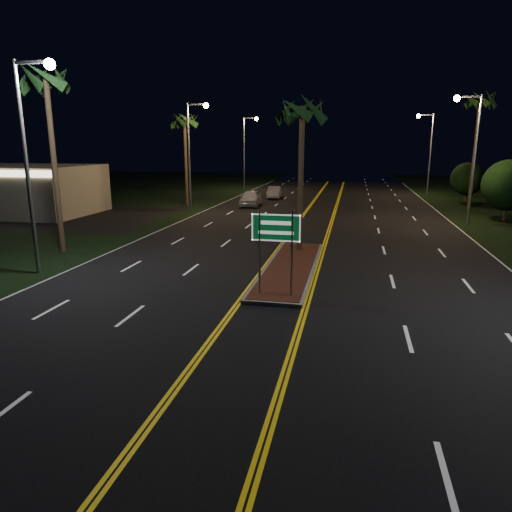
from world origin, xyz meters
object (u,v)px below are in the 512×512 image
(car_far, at_px, (274,191))
(palm_left_near, at_px, (46,82))
(palm_left_far, at_px, (184,121))
(streetlight_left_mid, at_px, (193,145))
(palm_right_far, at_px, (480,102))
(commercial_building, at_px, (4,189))
(shrub_far, at_px, (467,179))
(palm_median, at_px, (302,111))
(shrub_mid, at_px, (509,185))
(car_near, at_px, (251,197))
(median_island, at_px, (290,268))
(streetlight_right_far, at_px, (428,145))
(streetlight_right_mid, at_px, (471,144))
(streetlight_left_near, at_px, (32,144))
(streetlight_left_far, at_px, (247,145))
(highway_sign, at_px, (276,236))

(car_far, bearing_deg, palm_left_near, -109.25)
(palm_left_near, height_order, palm_left_far, palm_left_near)
(streetlight_left_mid, xyz_separation_m, palm_right_far, (23.41, 6.00, 3.49))
(commercial_building, height_order, shrub_far, commercial_building)
(palm_median, xyz_separation_m, shrub_mid, (14.00, 13.50, -4.55))
(car_near, bearing_deg, shrub_far, 16.17)
(palm_median, bearing_deg, palm_right_far, 56.72)
(median_island, xyz_separation_m, shrub_far, (13.80, 29.00, 2.25))
(streetlight_right_far, bearing_deg, palm_left_far, -149.12)
(commercial_building, height_order, streetlight_right_mid, streetlight_right_mid)
(median_island, height_order, streetlight_right_far, streetlight_right_far)
(shrub_mid, bearing_deg, car_near, 166.96)
(streetlight_left_near, distance_m, palm_left_near, 5.36)
(streetlight_left_far, bearing_deg, palm_left_near, -93.00)
(streetlight_right_far, bearing_deg, streetlight_right_mid, -90.00)
(streetlight_left_near, height_order, palm_left_near, palm_left_near)
(streetlight_left_far, distance_m, palm_left_near, 36.18)
(streetlight_left_mid, relative_size, palm_median, 1.08)
(streetlight_right_mid, xyz_separation_m, palm_right_far, (2.19, 8.00, 3.49))
(highway_sign, bearing_deg, car_near, 104.53)
(palm_median, relative_size, car_far, 1.90)
(commercial_building, bearing_deg, palm_right_far, 14.47)
(median_island, relative_size, streetlight_right_mid, 1.14)
(palm_right_far, relative_size, shrub_far, 2.60)
(streetlight_left_mid, height_order, streetlight_right_mid, same)
(palm_right_far, bearing_deg, streetlight_left_mid, -165.63)
(shrub_mid, distance_m, car_near, 21.37)
(shrub_mid, height_order, shrub_far, shrub_mid)
(palm_left_near, bearing_deg, median_island, -4.57)
(commercial_building, height_order, streetlight_left_near, streetlight_left_near)
(palm_median, bearing_deg, shrub_far, 61.58)
(highway_sign, height_order, streetlight_right_far, streetlight_right_far)
(commercial_building, xyz_separation_m, palm_median, (26.00, -9.49, 5.27))
(median_island, relative_size, commercial_building, 0.68)
(commercial_building, distance_m, streetlight_left_far, 28.75)
(streetlight_right_mid, height_order, car_near, streetlight_right_mid)
(median_island, height_order, shrub_far, shrub_far)
(palm_right_far, bearing_deg, commercial_building, -165.53)
(commercial_building, bearing_deg, median_island, -26.55)
(car_near, bearing_deg, streetlight_left_far, 101.15)
(streetlight_left_mid, relative_size, streetlight_right_far, 1.00)
(commercial_building, xyz_separation_m, car_near, (19.26, 8.81, -1.14))
(palm_left_near, relative_size, car_near, 1.88)
(highway_sign, distance_m, palm_left_far, 28.77)
(streetlight_right_far, distance_m, car_far, 18.12)
(highway_sign, xyz_separation_m, streetlight_left_near, (-10.61, 1.20, 3.25))
(shrub_far, xyz_separation_m, car_far, (-19.51, -0.13, -1.61))
(streetlight_left_near, xyz_separation_m, shrub_far, (24.41, 32.00, -3.32))
(commercial_building, xyz_separation_m, shrub_mid, (40.00, 4.01, 0.72))
(streetlight_left_near, height_order, car_near, streetlight_left_near)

